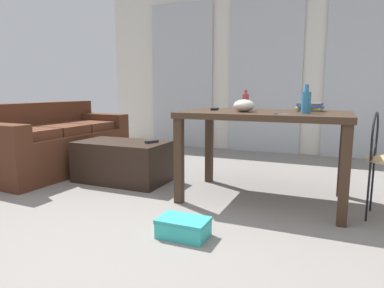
{
  "coord_description": "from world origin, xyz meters",
  "views": [
    {
      "loc": [
        1.03,
        -1.59,
        0.96
      ],
      "look_at": [
        -0.27,
        1.46,
        0.43
      ],
      "focal_mm": 31.35,
      "sensor_mm": 36.0,
      "label": 1
    }
  ],
  "objects_px": {
    "couch": "(54,144)",
    "craft_table": "(265,123)",
    "book_stack": "(309,107)",
    "shoebox": "(183,227)",
    "bottle_far": "(245,102)",
    "tv_remote_on_table": "(214,109)",
    "wire_chair": "(384,152)",
    "bottle_near": "(306,102)",
    "tv_remote_primary": "(152,142)",
    "bowl": "(244,106)",
    "coffee_table": "(122,161)",
    "scissors": "(280,114)"
  },
  "relations": [
    {
      "from": "couch",
      "to": "tv_remote_primary",
      "type": "bearing_deg",
      "value": -1.59
    },
    {
      "from": "couch",
      "to": "craft_table",
      "type": "xyz_separation_m",
      "value": [
        2.52,
        -0.1,
        0.35
      ]
    },
    {
      "from": "book_stack",
      "to": "tv_remote_on_table",
      "type": "xyz_separation_m",
      "value": [
        -0.82,
        -0.18,
        -0.03
      ]
    },
    {
      "from": "couch",
      "to": "bottle_near",
      "type": "height_order",
      "value": "bottle_near"
    },
    {
      "from": "bowl",
      "to": "coffee_table",
      "type": "bearing_deg",
      "value": 174.88
    },
    {
      "from": "couch",
      "to": "bowl",
      "type": "bearing_deg",
      "value": -5.0
    },
    {
      "from": "book_stack",
      "to": "bottle_far",
      "type": "bearing_deg",
      "value": -170.77
    },
    {
      "from": "coffee_table",
      "to": "craft_table",
      "type": "height_order",
      "value": "craft_table"
    },
    {
      "from": "craft_table",
      "to": "bottle_near",
      "type": "relative_size",
      "value": 6.15
    },
    {
      "from": "bottle_far",
      "to": "scissors",
      "type": "bearing_deg",
      "value": -47.59
    },
    {
      "from": "craft_table",
      "to": "coffee_table",
      "type": "bearing_deg",
      "value": 179.49
    },
    {
      "from": "coffee_table",
      "to": "shoebox",
      "type": "distance_m",
      "value": 1.55
    },
    {
      "from": "couch",
      "to": "shoebox",
      "type": "xyz_separation_m",
      "value": [
        2.2,
        -1.09,
        -0.26
      ]
    },
    {
      "from": "craft_table",
      "to": "bowl",
      "type": "bearing_deg",
      "value": -146.18
    },
    {
      "from": "bottle_far",
      "to": "bowl",
      "type": "distance_m",
      "value": 0.25
    },
    {
      "from": "bottle_near",
      "to": "bottle_far",
      "type": "distance_m",
      "value": 0.61
    },
    {
      "from": "tv_remote_primary",
      "to": "coffee_table",
      "type": "bearing_deg",
      "value": -145.84
    },
    {
      "from": "couch",
      "to": "book_stack",
      "type": "xyz_separation_m",
      "value": [
        2.87,
        0.12,
        0.49
      ]
    },
    {
      "from": "bottle_far",
      "to": "tv_remote_primary",
      "type": "height_order",
      "value": "bottle_far"
    },
    {
      "from": "couch",
      "to": "shoebox",
      "type": "bearing_deg",
      "value": -26.31
    },
    {
      "from": "book_stack",
      "to": "shoebox",
      "type": "distance_m",
      "value": 1.57
    },
    {
      "from": "book_stack",
      "to": "scissors",
      "type": "height_order",
      "value": "book_stack"
    },
    {
      "from": "tv_remote_primary",
      "to": "shoebox",
      "type": "xyz_separation_m",
      "value": [
        0.84,
        -1.05,
        -0.38
      ]
    },
    {
      "from": "scissors",
      "to": "shoebox",
      "type": "height_order",
      "value": "scissors"
    },
    {
      "from": "bowl",
      "to": "tv_remote_primary",
      "type": "distance_m",
      "value": 1.09
    },
    {
      "from": "couch",
      "to": "tv_remote_on_table",
      "type": "xyz_separation_m",
      "value": [
        2.05,
        -0.06,
        0.46
      ]
    },
    {
      "from": "tv_remote_primary",
      "to": "couch",
      "type": "bearing_deg",
      "value": -155.88
    },
    {
      "from": "scissors",
      "to": "bottle_far",
      "type": "bearing_deg",
      "value": 132.41
    },
    {
      "from": "wire_chair",
      "to": "shoebox",
      "type": "xyz_separation_m",
      "value": [
        -1.23,
        -0.89,
        -0.45
      ]
    },
    {
      "from": "bowl",
      "to": "craft_table",
      "type": "bearing_deg",
      "value": 33.82
    },
    {
      "from": "bottle_far",
      "to": "tv_remote_primary",
      "type": "distance_m",
      "value": 1.04
    },
    {
      "from": "wire_chair",
      "to": "book_stack",
      "type": "xyz_separation_m",
      "value": [
        -0.56,
        0.32,
        0.31
      ]
    },
    {
      "from": "bottle_near",
      "to": "shoebox",
      "type": "xyz_separation_m",
      "value": [
        -0.66,
        -0.87,
        -0.81
      ]
    },
    {
      "from": "couch",
      "to": "craft_table",
      "type": "distance_m",
      "value": 2.55
    },
    {
      "from": "craft_table",
      "to": "bottle_near",
      "type": "xyz_separation_m",
      "value": [
        0.34,
        -0.12,
        0.19
      ]
    },
    {
      "from": "shoebox",
      "to": "bottle_near",
      "type": "bearing_deg",
      "value": 52.52
    },
    {
      "from": "coffee_table",
      "to": "wire_chair",
      "type": "height_order",
      "value": "wire_chair"
    },
    {
      "from": "bottle_near",
      "to": "bowl",
      "type": "relative_size",
      "value": 1.27
    },
    {
      "from": "craft_table",
      "to": "tv_remote_on_table",
      "type": "xyz_separation_m",
      "value": [
        -0.48,
        0.04,
        0.11
      ]
    },
    {
      "from": "couch",
      "to": "bottle_far",
      "type": "bearing_deg",
      "value": 0.86
    },
    {
      "from": "bottle_near",
      "to": "book_stack",
      "type": "bearing_deg",
      "value": 89.54
    },
    {
      "from": "bottle_far",
      "to": "tv_remote_on_table",
      "type": "xyz_separation_m",
      "value": [
        -0.27,
        -0.09,
        -0.07
      ]
    },
    {
      "from": "wire_chair",
      "to": "tv_remote_on_table",
      "type": "bearing_deg",
      "value": 174.34
    },
    {
      "from": "bottle_near",
      "to": "couch",
      "type": "bearing_deg",
      "value": 175.55
    },
    {
      "from": "scissors",
      "to": "bottle_near",
      "type": "bearing_deg",
      "value": 40.46
    },
    {
      "from": "coffee_table",
      "to": "wire_chair",
      "type": "distance_m",
      "value": 2.42
    },
    {
      "from": "wire_chair",
      "to": "shoebox",
      "type": "distance_m",
      "value": 1.58
    },
    {
      "from": "couch",
      "to": "tv_remote_primary",
      "type": "distance_m",
      "value": 1.37
    },
    {
      "from": "coffee_table",
      "to": "bowl",
      "type": "height_order",
      "value": "bowl"
    },
    {
      "from": "tv_remote_primary",
      "to": "shoebox",
      "type": "bearing_deg",
      "value": -25.72
    }
  ]
}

